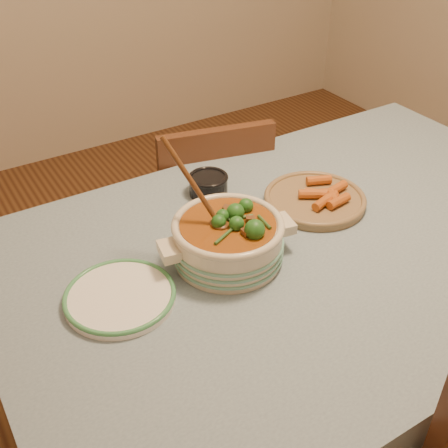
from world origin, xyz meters
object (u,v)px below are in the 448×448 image
white_plate (120,296)px  condiment_bowl (208,184)px  stew_casserole (228,237)px  fried_plate (315,198)px  dining_table (313,265)px  chair_far (209,209)px

white_plate → condiment_bowl: (0.41, 0.29, 0.02)m
stew_casserole → fried_plate: 0.36m
dining_table → chair_far: bearing=87.2°
stew_casserole → chair_far: stew_casserole is taller
fried_plate → chair_far: 0.58m
white_plate → chair_far: chair_far is taller
dining_table → fried_plate: (0.10, 0.13, 0.11)m
dining_table → stew_casserole: 0.30m
white_plate → chair_far: size_ratio=0.37×
fried_plate → chair_far: size_ratio=0.37×
dining_table → white_plate: 0.55m
fried_plate → chair_far: bearing=98.1°
white_plate → condiment_bowl: size_ratio=2.69×
stew_casserole → condiment_bowl: size_ratio=2.98×
white_plate → fried_plate: bearing=7.5°
white_plate → fried_plate: (0.64, 0.08, 0.01)m
white_plate → condiment_bowl: bearing=35.7°
stew_casserole → white_plate: size_ratio=1.11×
white_plate → condiment_bowl: condiment_bowl is taller
fried_plate → chair_far: (-0.07, 0.49, -0.29)m
dining_table → chair_far: size_ratio=1.97×
fried_plate → stew_casserole: bearing=-166.3°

